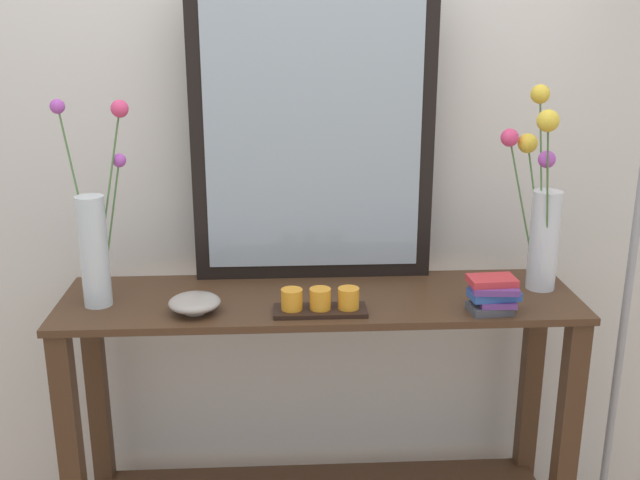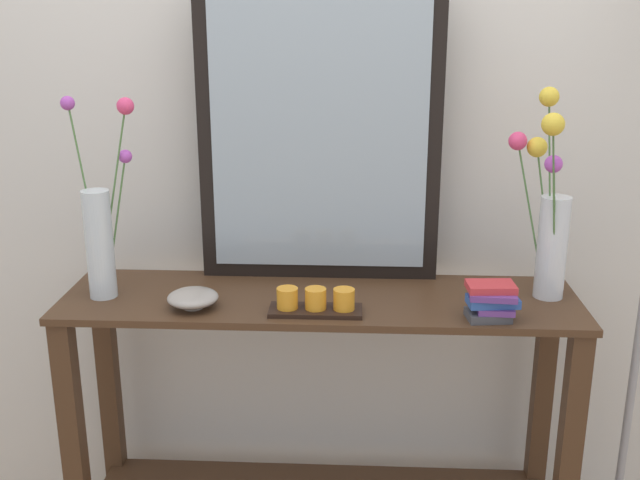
{
  "view_description": "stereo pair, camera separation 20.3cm",
  "coord_description": "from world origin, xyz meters",
  "px_view_note": "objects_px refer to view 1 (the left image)",
  "views": [
    {
      "loc": [
        -0.1,
        -1.94,
        1.61
      ],
      "look_at": [
        0.0,
        0.0,
        1.01
      ],
      "focal_mm": 42.21,
      "sensor_mm": 36.0,
      "label": 1
    },
    {
      "loc": [
        0.1,
        -1.94,
        1.61
      ],
      "look_at": [
        0.0,
        0.0,
        1.01
      ],
      "focal_mm": 42.21,
      "sensor_mm": 36.0,
      "label": 2
    }
  ],
  "objects_px": {
    "tall_vase_left": "(95,238)",
    "book_stack": "(493,294)",
    "mirror_leaning": "(313,137)",
    "vase_right": "(541,211)",
    "decorative_bowl": "(195,303)",
    "candle_tray": "(320,303)",
    "console_table": "(320,407)"
  },
  "relations": [
    {
      "from": "tall_vase_left",
      "to": "book_stack",
      "type": "height_order",
      "value": "tall_vase_left"
    },
    {
      "from": "mirror_leaning",
      "to": "tall_vase_left",
      "type": "bearing_deg",
      "value": -162.38
    },
    {
      "from": "vase_right",
      "to": "decorative_bowl",
      "type": "bearing_deg",
      "value": -172.25
    },
    {
      "from": "vase_right",
      "to": "candle_tray",
      "type": "xyz_separation_m",
      "value": [
        -0.62,
        -0.15,
        -0.2
      ]
    },
    {
      "from": "vase_right",
      "to": "tall_vase_left",
      "type": "bearing_deg",
      "value": -177.47
    },
    {
      "from": "console_table",
      "to": "mirror_leaning",
      "type": "height_order",
      "value": "mirror_leaning"
    },
    {
      "from": "mirror_leaning",
      "to": "candle_tray",
      "type": "bearing_deg",
      "value": -89.0
    },
    {
      "from": "console_table",
      "to": "vase_right",
      "type": "bearing_deg",
      "value": 2.97
    },
    {
      "from": "candle_tray",
      "to": "book_stack",
      "type": "relative_size",
      "value": 1.8
    },
    {
      "from": "book_stack",
      "to": "console_table",
      "type": "bearing_deg",
      "value": 163.36
    },
    {
      "from": "vase_right",
      "to": "candle_tray",
      "type": "distance_m",
      "value": 0.67
    },
    {
      "from": "vase_right",
      "to": "decorative_bowl",
      "type": "distance_m",
      "value": 0.98
    },
    {
      "from": "book_stack",
      "to": "vase_right",
      "type": "bearing_deg",
      "value": 44.35
    },
    {
      "from": "mirror_leaning",
      "to": "tall_vase_left",
      "type": "distance_m",
      "value": 0.65
    },
    {
      "from": "console_table",
      "to": "mirror_leaning",
      "type": "xyz_separation_m",
      "value": [
        -0.01,
        0.16,
        0.76
      ]
    },
    {
      "from": "console_table",
      "to": "book_stack",
      "type": "height_order",
      "value": "book_stack"
    },
    {
      "from": "console_table",
      "to": "decorative_bowl",
      "type": "distance_m",
      "value": 0.51
    },
    {
      "from": "console_table",
      "to": "decorative_bowl",
      "type": "xyz_separation_m",
      "value": [
        -0.33,
        -0.1,
        0.37
      ]
    },
    {
      "from": "candle_tray",
      "to": "console_table",
      "type": "bearing_deg",
      "value": 87.21
    },
    {
      "from": "console_table",
      "to": "tall_vase_left",
      "type": "xyz_separation_m",
      "value": [
        -0.59,
        -0.02,
        0.53
      ]
    },
    {
      "from": "console_table",
      "to": "vase_right",
      "type": "relative_size",
      "value": 2.5
    },
    {
      "from": "mirror_leaning",
      "to": "vase_right",
      "type": "bearing_deg",
      "value": -11.91
    },
    {
      "from": "tall_vase_left",
      "to": "vase_right",
      "type": "distance_m",
      "value": 1.21
    },
    {
      "from": "candle_tray",
      "to": "book_stack",
      "type": "distance_m",
      "value": 0.45
    },
    {
      "from": "tall_vase_left",
      "to": "candle_tray",
      "type": "relative_size",
      "value": 2.22
    },
    {
      "from": "candle_tray",
      "to": "book_stack",
      "type": "height_order",
      "value": "book_stack"
    },
    {
      "from": "mirror_leaning",
      "to": "tall_vase_left",
      "type": "xyz_separation_m",
      "value": [
        -0.58,
        -0.19,
        -0.23
      ]
    },
    {
      "from": "vase_right",
      "to": "candle_tray",
      "type": "relative_size",
      "value": 2.34
    },
    {
      "from": "tall_vase_left",
      "to": "book_stack",
      "type": "xyz_separation_m",
      "value": [
        1.04,
        -0.11,
        -0.14
      ]
    },
    {
      "from": "console_table",
      "to": "tall_vase_left",
      "type": "bearing_deg",
      "value": -177.92
    },
    {
      "from": "vase_right",
      "to": "book_stack",
      "type": "relative_size",
      "value": 4.2
    },
    {
      "from": "vase_right",
      "to": "console_table",
      "type": "bearing_deg",
      "value": -177.03
    }
  ]
}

